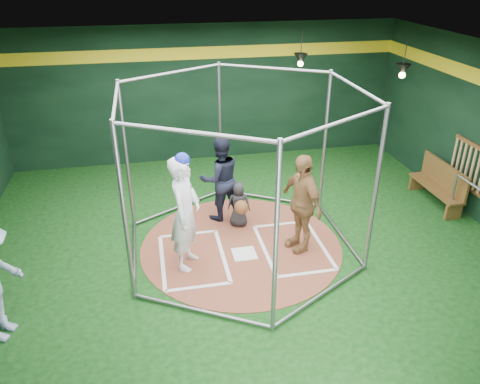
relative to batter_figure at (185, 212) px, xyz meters
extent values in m
cube|color=black|center=(1.05, 0.40, -1.08)|extent=(10.00, 9.00, 0.02)
cube|color=black|center=(1.05, 0.40, 2.43)|extent=(10.00, 9.00, 0.02)
cube|color=black|center=(1.05, 4.90, 0.68)|extent=(10.00, 0.10, 3.50)
cube|color=black|center=(1.05, -4.10, 0.68)|extent=(10.00, 0.10, 3.50)
cube|color=yellow|center=(1.05, 4.87, 1.73)|extent=(10.00, 0.01, 0.30)
cylinder|color=brown|center=(1.05, 0.40, -1.06)|extent=(3.80, 3.80, 0.01)
cube|color=white|center=(1.05, 0.10, -1.05)|extent=(0.43, 0.43, 0.01)
cube|color=white|center=(0.10, 1.00, -1.05)|extent=(1.10, 0.07, 0.01)
cube|color=white|center=(0.10, -0.70, -1.05)|extent=(1.10, 0.07, 0.01)
cube|color=white|center=(-0.45, 0.15, -1.05)|extent=(0.07, 1.70, 0.01)
cube|color=white|center=(0.65, 0.15, -1.05)|extent=(0.07, 1.70, 0.01)
cube|color=white|center=(2.00, 1.00, -1.05)|extent=(1.10, 0.07, 0.01)
cube|color=white|center=(2.00, -0.70, -1.05)|extent=(1.10, 0.07, 0.01)
cube|color=white|center=(1.45, 0.15, -1.05)|extent=(0.07, 1.70, 0.01)
cube|color=white|center=(2.55, 0.15, -1.05)|extent=(0.07, 1.70, 0.01)
cylinder|color=gray|center=(3.04, 1.55, 0.43)|extent=(0.07, 0.07, 3.00)
cylinder|color=gray|center=(1.05, 2.70, 0.43)|extent=(0.07, 0.07, 3.00)
cylinder|color=gray|center=(-0.94, 1.55, 0.43)|extent=(0.07, 0.07, 3.00)
cylinder|color=gray|center=(-0.94, -0.75, 0.43)|extent=(0.07, 0.07, 3.00)
cylinder|color=gray|center=(1.05, -1.90, 0.43)|extent=(0.07, 0.07, 3.00)
cylinder|color=gray|center=(3.04, -0.75, 0.43)|extent=(0.07, 0.07, 3.00)
cylinder|color=gray|center=(2.04, 2.12, 1.88)|extent=(2.02, 1.20, 0.06)
cylinder|color=gray|center=(2.04, 2.12, -1.02)|extent=(2.02, 1.20, 0.06)
cylinder|color=gray|center=(0.05, 2.12, 1.88)|extent=(2.02, 1.20, 0.06)
cylinder|color=gray|center=(0.05, 2.12, -1.02)|extent=(2.02, 1.20, 0.06)
cylinder|color=gray|center=(-0.94, 0.40, 1.88)|extent=(0.06, 2.30, 0.06)
cylinder|color=gray|center=(-0.94, 0.40, -1.02)|extent=(0.06, 2.30, 0.06)
cylinder|color=gray|center=(0.05, -1.33, 1.88)|extent=(2.02, 1.20, 0.06)
cylinder|color=gray|center=(0.05, -1.33, -1.02)|extent=(2.02, 1.20, 0.06)
cylinder|color=gray|center=(2.04, -1.33, 1.88)|extent=(2.02, 1.20, 0.06)
cylinder|color=gray|center=(2.04, -1.33, -1.02)|extent=(2.02, 1.20, 0.06)
cylinder|color=gray|center=(3.04, 0.40, 1.88)|extent=(0.06, 2.30, 0.06)
cylinder|color=gray|center=(3.04, 0.40, -1.02)|extent=(0.06, 2.30, 0.06)
cube|color=brown|center=(5.99, 0.80, 0.43)|extent=(0.05, 1.25, 0.08)
cube|color=brown|center=(5.99, 0.80, -0.47)|extent=(0.05, 1.25, 0.08)
cylinder|color=tan|center=(5.97, 0.56, -0.02)|extent=(0.06, 0.06, 0.85)
cylinder|color=tan|center=(5.97, 0.72, -0.02)|extent=(0.06, 0.06, 0.85)
cylinder|color=tan|center=(5.97, 0.88, -0.02)|extent=(0.06, 0.06, 0.85)
cylinder|color=tan|center=(5.97, 1.03, -0.02)|extent=(0.06, 0.06, 0.85)
cylinder|color=tan|center=(5.97, 1.19, -0.02)|extent=(0.06, 0.06, 0.85)
cylinder|color=tan|center=(5.97, 1.35, -0.02)|extent=(0.06, 0.06, 0.85)
cone|color=black|center=(3.25, 4.00, 1.68)|extent=(0.34, 0.34, 0.22)
sphere|color=#FFD899|center=(3.25, 4.00, 1.55)|extent=(0.14, 0.14, 0.14)
cylinder|color=black|center=(3.25, 4.00, 2.03)|extent=(0.02, 0.02, 0.70)
cone|color=black|center=(5.05, 2.40, 1.68)|extent=(0.34, 0.34, 0.22)
sphere|color=#FFD899|center=(5.05, 2.40, 1.55)|extent=(0.14, 0.14, 0.14)
cylinder|color=black|center=(5.05, 2.40, 2.03)|extent=(0.02, 0.02, 0.70)
imported|color=white|center=(0.00, 0.00, -0.02)|extent=(0.75, 0.89, 2.07)
sphere|color=navy|center=(0.00, 0.00, 0.95)|extent=(0.26, 0.26, 0.26)
imported|color=tan|center=(2.10, 0.14, -0.12)|extent=(0.76, 1.19, 1.88)
imported|color=black|center=(1.16, 1.16, -0.58)|extent=(0.53, 0.41, 0.95)
sphere|color=brown|center=(1.16, 0.91, -0.52)|extent=(0.28, 0.28, 0.28)
imported|color=black|center=(0.85, 1.55, -0.16)|extent=(0.98, 0.83, 1.79)
cube|color=brown|center=(5.60, 1.23, -0.69)|extent=(0.38, 1.62, 0.05)
cube|color=brown|center=(5.75, 1.23, -0.39)|extent=(0.05, 1.62, 0.54)
cube|color=brown|center=(5.60, 0.52, -0.89)|extent=(0.36, 0.07, 0.36)
cube|color=brown|center=(5.60, 1.95, -0.89)|extent=(0.36, 0.07, 0.36)
cylinder|color=gray|center=(5.60, 0.64, -0.57)|extent=(0.05, 0.05, 0.99)
cylinder|color=gray|center=(5.60, 0.09, -0.10)|extent=(0.05, 1.10, 0.05)
camera|label=1|loc=(-0.46, -6.95, 3.87)|focal=35.00mm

